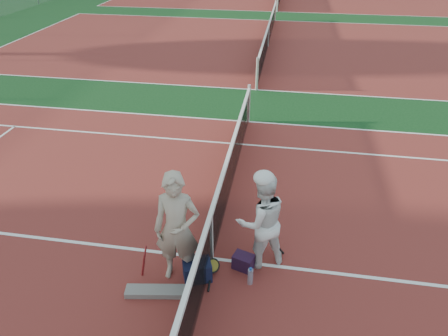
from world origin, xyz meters
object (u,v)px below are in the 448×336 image
object	(u,v)px
player_a	(177,229)
water_bottle	(250,277)
racket_red	(146,262)
racket_black_held	(268,242)
player_b	(261,221)
net_main	(211,236)
sports_bag_purple	(243,262)
racket_spare	(212,267)
sports_bag_navy	(197,271)

from	to	relation	value
player_a	water_bottle	bearing A→B (deg)	-3.46
racket_red	player_a	bearing A→B (deg)	-1.69
player_a	racket_black_held	size ratio (longest dim) A/B	3.85
player_a	player_b	bearing A→B (deg)	20.04
net_main	water_bottle	xyz separation A→B (m)	(0.70, -0.43, -0.36)
player_b	racket_black_held	world-z (taller)	player_b
sports_bag_purple	net_main	bearing A→B (deg)	168.10
racket_red	racket_black_held	xyz separation A→B (m)	(1.89, 0.81, -0.05)
net_main	racket_spare	distance (m)	0.51
sports_bag_navy	water_bottle	bearing A→B (deg)	2.14
player_b	sports_bag_purple	distance (m)	0.79
player_b	sports_bag_navy	xyz separation A→B (m)	(-0.94, -0.56, -0.69)
racket_spare	water_bottle	xyz separation A→B (m)	(0.64, -0.18, 0.08)
net_main	player_b	size ratio (longest dim) A/B	6.40
racket_red	water_bottle	distance (m)	1.67
sports_bag_navy	water_bottle	xyz separation A→B (m)	(0.85, 0.03, -0.02)
racket_black_held	sports_bag_purple	distance (m)	0.56
player_a	sports_bag_navy	distance (m)	0.85
net_main	racket_red	distance (m)	1.12
sports_bag_navy	sports_bag_purple	bearing A→B (deg)	26.42
racket_spare	sports_bag_purple	xyz separation A→B (m)	(0.49, 0.14, 0.06)
sports_bag_purple	water_bottle	bearing A→B (deg)	-64.97
racket_red	racket_black_held	size ratio (longest dim) A/B	1.18
net_main	racket_spare	world-z (taller)	net_main
player_a	player_b	distance (m)	1.34
water_bottle	player_b	bearing A→B (deg)	80.12
racket_red	sports_bag_purple	distance (m)	1.58
racket_spare	sports_bag_purple	bearing A→B (deg)	-76.72
water_bottle	racket_red	bearing A→B (deg)	-176.79
racket_red	racket_spare	world-z (taller)	racket_red
net_main	racket_red	size ratio (longest dim) A/B	18.47
net_main	racket_red	bearing A→B (deg)	-151.43
racket_red	sports_bag_purple	size ratio (longest dim) A/B	1.79
racket_red	racket_black_held	distance (m)	2.06
racket_spare	sports_bag_navy	distance (m)	0.31
sports_bag_purple	water_bottle	xyz separation A→B (m)	(0.15, -0.32, 0.02)
racket_spare	water_bottle	distance (m)	0.67
player_b	water_bottle	size ratio (longest dim) A/B	5.72
sports_bag_purple	water_bottle	distance (m)	0.35
racket_spare	sports_bag_navy	bearing A→B (deg)	132.67
player_b	racket_black_held	size ratio (longest dim) A/B	3.40
net_main	player_a	distance (m)	0.76
racket_spare	sports_bag_navy	world-z (taller)	sports_bag_navy
player_b	sports_bag_purple	size ratio (longest dim) A/B	5.17
racket_black_held	player_a	bearing A→B (deg)	21.01
net_main	player_b	distance (m)	0.87
sports_bag_purple	player_b	bearing A→B (deg)	42.08
player_a	player_b	world-z (taller)	player_a
sports_bag_navy	net_main	bearing A→B (deg)	72.35
player_b	racket_red	size ratio (longest dim) A/B	2.88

